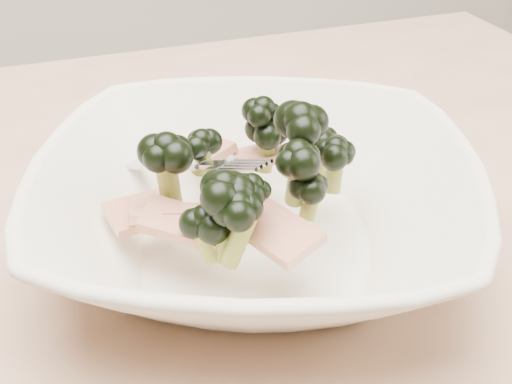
% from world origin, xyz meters
% --- Properties ---
extents(dining_table, '(1.20, 0.80, 0.75)m').
position_xyz_m(dining_table, '(0.00, 0.00, 0.65)').
color(dining_table, tan).
rests_on(dining_table, ground).
extents(broccoli_dish, '(0.40, 0.40, 0.12)m').
position_xyz_m(broccoli_dish, '(0.11, -0.05, 0.79)').
color(broccoli_dish, beige).
rests_on(broccoli_dish, dining_table).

